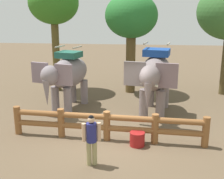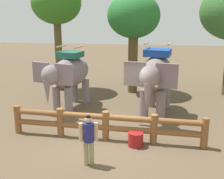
# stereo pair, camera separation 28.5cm
# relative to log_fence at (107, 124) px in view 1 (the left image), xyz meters

# --- Properties ---
(ground_plane) EXTENTS (60.00, 60.00, 0.00)m
(ground_plane) POSITION_rel_log_fence_xyz_m (0.00, -0.00, -0.60)
(ground_plane) COLOR brown
(log_fence) EXTENTS (6.88, 0.59, 1.05)m
(log_fence) POSITION_rel_log_fence_xyz_m (0.00, 0.00, 0.00)
(log_fence) COLOR brown
(log_fence) RESTS_ON ground
(elephant_near_left) EXTENTS (2.24, 3.43, 2.87)m
(elephant_near_left) POSITION_rel_log_fence_xyz_m (-2.22, 3.17, 1.01)
(elephant_near_left) COLOR gray
(elephant_near_left) RESTS_ON ground
(elephant_center) EXTENTS (2.15, 3.69, 3.11)m
(elephant_center) POSITION_rel_log_fence_xyz_m (1.70, 2.86, 1.14)
(elephant_center) COLOR slate
(elephant_center) RESTS_ON ground
(tourist_woman_in_black) EXTENTS (0.54, 0.36, 1.55)m
(tourist_woman_in_black) POSITION_rel_log_fence_xyz_m (-0.22, -1.76, 0.29)
(tourist_woman_in_black) COLOR #9B925F
(tourist_woman_in_black) RESTS_ON ground
(tree_far_left) EXTENTS (2.67, 2.67, 5.95)m
(tree_far_left) POSITION_rel_log_fence_xyz_m (-3.66, 6.31, 4.10)
(tree_far_left) COLOR brown
(tree_far_left) RESTS_ON ground
(tree_back_center) EXTENTS (2.78, 2.78, 5.34)m
(tree_back_center) POSITION_rel_log_fence_xyz_m (0.49, 6.38, 3.44)
(tree_back_center) COLOR brown
(tree_back_center) RESTS_ON ground
(feed_bucket) EXTENTS (0.51, 0.51, 0.48)m
(feed_bucket) POSITION_rel_log_fence_xyz_m (1.07, -0.34, -0.37)
(feed_bucket) COLOR maroon
(feed_bucket) RESTS_ON ground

